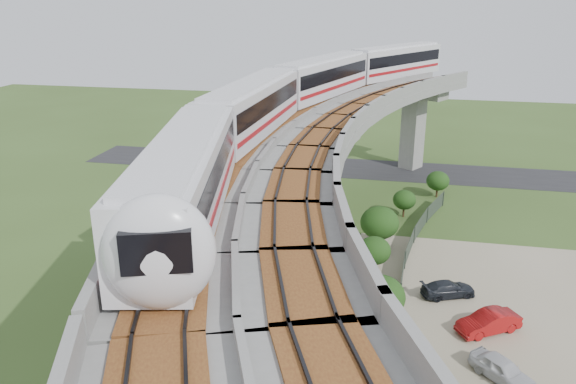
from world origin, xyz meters
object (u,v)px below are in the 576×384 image
car_white (502,370)px  car_red (489,322)px  metro_train (315,93)px  car_dark (448,289)px

car_white → car_red: bearing=48.0°
metro_train → car_red: 20.72m
car_dark → car_white: bearing=172.0°
metro_train → car_dark: size_ratio=16.33×
car_white → car_dark: car_white is taller
car_red → car_dark: bearing=176.4°
car_red → metro_train: bearing=-164.2°
metro_train → car_dark: metro_train is taller
car_red → car_white: bearing=-30.2°
metro_train → car_red: bearing=-42.2°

